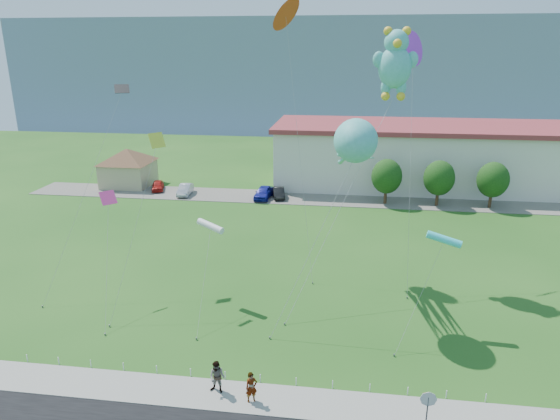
# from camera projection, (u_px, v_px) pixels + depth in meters

# --- Properties ---
(ground) EXTENTS (160.00, 160.00, 0.00)m
(ground) POSITION_uv_depth(u_px,v_px,m) (247.00, 367.00, 29.09)
(ground) COLOR #1C4B15
(ground) RESTS_ON ground
(sidewalk) EXTENTS (80.00, 2.50, 0.10)m
(sidewalk) POSITION_uv_depth(u_px,v_px,m) (237.00, 397.00, 26.48)
(sidewalk) COLOR gray
(sidewalk) RESTS_ON ground
(parking_strip) EXTENTS (70.00, 6.00, 0.06)m
(parking_strip) POSITION_uv_depth(u_px,v_px,m) (303.00, 198.00, 62.09)
(parking_strip) COLOR #59544C
(parking_strip) RESTS_ON ground
(hill_ridge) EXTENTS (160.00, 50.00, 25.00)m
(hill_ridge) POSITION_uv_depth(u_px,v_px,m) (332.00, 69.00, 138.43)
(hill_ridge) COLOR slate
(hill_ridge) RESTS_ON ground
(pavilion) EXTENTS (9.20, 9.20, 5.00)m
(pavilion) POSITION_uv_depth(u_px,v_px,m) (128.00, 164.00, 67.10)
(pavilion) COLOR tan
(pavilion) RESTS_ON ground
(warehouse) EXTENTS (61.00, 15.00, 8.20)m
(warehouse) POSITION_uv_depth(u_px,v_px,m) (505.00, 157.00, 65.96)
(warehouse) COLOR beige
(warehouse) RESTS_ON ground
(stop_sign) EXTENTS (0.80, 0.07, 2.50)m
(stop_sign) POSITION_uv_depth(u_px,v_px,m) (428.00, 403.00, 23.32)
(stop_sign) COLOR slate
(stop_sign) RESTS_ON ground
(rope_fence) EXTENTS (26.05, 0.05, 0.50)m
(rope_fence) POSITION_uv_depth(u_px,v_px,m) (243.00, 377.00, 27.78)
(rope_fence) COLOR white
(rope_fence) RESTS_ON ground
(tree_near) EXTENTS (3.60, 3.60, 5.47)m
(tree_near) POSITION_uv_depth(u_px,v_px,m) (387.00, 176.00, 58.82)
(tree_near) COLOR #3F2B19
(tree_near) RESTS_ON ground
(tree_mid) EXTENTS (3.60, 3.60, 5.47)m
(tree_mid) POSITION_uv_depth(u_px,v_px,m) (439.00, 178.00, 58.05)
(tree_mid) COLOR #3F2B19
(tree_mid) RESTS_ON ground
(tree_far) EXTENTS (3.60, 3.60, 5.47)m
(tree_far) POSITION_uv_depth(u_px,v_px,m) (493.00, 180.00, 57.28)
(tree_far) COLOR #3F2B19
(tree_far) RESTS_ON ground
(pedestrian_left) EXTENTS (0.74, 0.64, 1.71)m
(pedestrian_left) POSITION_uv_depth(u_px,v_px,m) (251.00, 387.00, 25.83)
(pedestrian_left) COLOR gray
(pedestrian_left) RESTS_ON sidewalk
(pedestrian_right) EXTENTS (1.01, 0.85, 1.85)m
(pedestrian_right) POSITION_uv_depth(u_px,v_px,m) (217.00, 377.00, 26.52)
(pedestrian_right) COLOR gray
(pedestrian_right) RESTS_ON sidewalk
(parked_car_red) EXTENTS (2.50, 3.91, 1.24)m
(parked_car_red) POSITION_uv_depth(u_px,v_px,m) (158.00, 185.00, 65.30)
(parked_car_red) COLOR #AC1B15
(parked_car_red) RESTS_ON parking_strip
(parked_car_silver) EXTENTS (1.75, 4.13, 1.32)m
(parked_car_silver) POSITION_uv_depth(u_px,v_px,m) (185.00, 190.00, 63.25)
(parked_car_silver) COLOR #ACABB2
(parked_car_silver) RESTS_ON parking_strip
(parked_car_blue) EXTENTS (2.10, 4.51, 1.50)m
(parked_car_blue) POSITION_uv_depth(u_px,v_px,m) (264.00, 193.00, 61.60)
(parked_car_blue) COLOR navy
(parked_car_blue) RESTS_ON parking_strip
(parked_car_black) EXTENTS (2.12, 4.00, 1.25)m
(parked_car_black) POSITION_uv_depth(u_px,v_px,m) (279.00, 193.00, 61.98)
(parked_car_black) COLOR black
(parked_car_black) RESTS_ON parking_strip
(octopus_kite) EXTENTS (6.39, 10.87, 13.49)m
(octopus_kite) POSITION_uv_depth(u_px,v_px,m) (355.00, 148.00, 33.14)
(octopus_kite) COLOR teal
(octopus_kite) RESTS_ON ground
(teddy_bear_kite) EXTENTS (8.77, 12.17, 19.29)m
(teddy_bear_kite) POSITION_uv_depth(u_px,v_px,m) (395.00, 62.00, 37.85)
(teddy_bear_kite) COLOR teal
(teddy_bear_kite) RESTS_ON ground
(small_kite_purple) EXTENTS (1.80, 9.34, 18.42)m
(small_kite_purple) POSITION_uv_depth(u_px,v_px,m) (413.00, 54.00, 39.65)
(small_kite_purple) COLOR purple
(small_kite_purple) RESTS_ON ground
(small_kite_white) EXTENTS (0.71, 6.94, 6.08)m
(small_kite_white) POSITION_uv_depth(u_px,v_px,m) (210.00, 227.00, 35.50)
(small_kite_white) COLOR silver
(small_kite_white) RESTS_ON ground
(small_kite_orange) EXTENTS (4.01, 7.46, 21.02)m
(small_kite_orange) POSITION_uv_depth(u_px,v_px,m) (287.00, 22.00, 39.89)
(small_kite_orange) COLOR red
(small_kite_orange) RESTS_ON ground
(small_kite_cyan) EXTENTS (3.37, 5.55, 6.49)m
(small_kite_cyan) POSITION_uv_depth(u_px,v_px,m) (444.00, 240.00, 31.91)
(small_kite_cyan) COLOR #2FD1D5
(small_kite_cyan) RESTS_ON ground
(small_kite_black) EXTENTS (4.50, 8.79, 15.20)m
(small_kite_black) POSITION_uv_depth(u_px,v_px,m) (112.00, 117.00, 38.02)
(small_kite_black) COLOR black
(small_kite_black) RESTS_ON ground
(small_kite_yellow) EXTENTS (2.64, 6.57, 12.00)m
(small_kite_yellow) POSITION_uv_depth(u_px,v_px,m) (152.00, 161.00, 34.80)
(small_kite_yellow) COLOR yellow
(small_kite_yellow) RESTS_ON ground
(small_kite_pink) EXTENTS (2.76, 7.02, 7.80)m
(small_kite_pink) POSITION_uv_depth(u_px,v_px,m) (108.00, 210.00, 35.85)
(small_kite_pink) COLOR #F13587
(small_kite_pink) RESTS_ON ground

